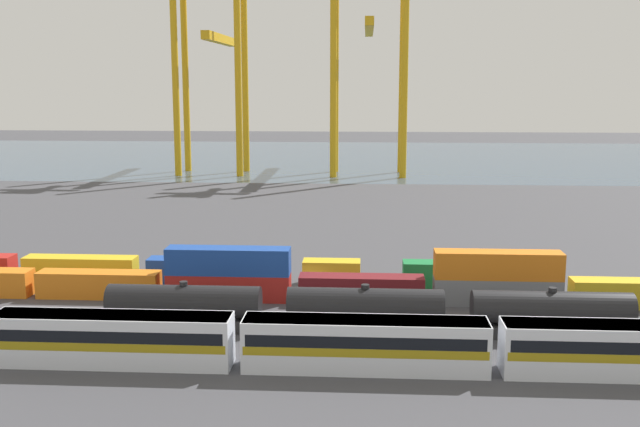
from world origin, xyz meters
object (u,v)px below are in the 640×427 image
shipping_container_10 (81,268)px  gantry_crane_central (369,43)px  shipping_container_1 (99,284)px  shipping_container_4 (361,289)px  passenger_train (365,342)px  freight_tank_row (458,312)px  shipping_container_5 (497,291)px  gantry_crane_west (213,53)px  shipping_container_11 (205,270)px

shipping_container_10 → gantry_crane_central: gantry_crane_central is taller
shipping_container_1 → shipping_container_4: 26.03m
passenger_train → freight_tank_row: size_ratio=0.94×
passenger_train → shipping_container_5: size_ratio=4.64×
shipping_container_5 → gantry_crane_west: 118.08m
gantry_crane_west → freight_tank_row: bearing=-69.0°
shipping_container_5 → gantry_crane_west: (-48.45, 104.41, 26.36)m
shipping_container_4 → shipping_container_11: (-16.73, 6.14, 0.00)m
freight_tank_row → shipping_container_11: freight_tank_row is taller
passenger_train → freight_tank_row: freight_tank_row is taller
shipping_container_1 → shipping_container_11: 11.14m
freight_tank_row → gantry_crane_central: 117.74m
passenger_train → shipping_container_5: bearing=54.1°
passenger_train → shipping_container_1: bearing=146.6°
passenger_train → shipping_container_4: bearing=91.3°
shipping_container_5 → gantry_crane_central: 109.57m
shipping_container_10 → shipping_container_1: bearing=-55.3°
shipping_container_1 → shipping_container_5: 39.04m
shipping_container_11 → shipping_container_5: bearing=-11.7°
passenger_train → gantry_crane_west: size_ratio=1.20×
freight_tank_row → shipping_container_10: freight_tank_row is taller
shipping_container_5 → shipping_container_10: same height
shipping_container_4 → shipping_container_10: 30.89m
shipping_container_5 → shipping_container_4: bearing=180.0°
shipping_container_1 → shipping_container_10: bearing=124.7°
freight_tank_row → shipping_container_10: bearing=158.4°
shipping_container_1 → gantry_crane_west: bearing=95.1°
freight_tank_row → gantry_crane_central: (-7.44, 114.13, 27.94)m
gantry_crane_west → gantry_crane_central: gantry_crane_central is taller
gantry_crane_west → shipping_container_5: bearing=-65.1°
shipping_container_4 → gantry_crane_central: bearing=89.6°
shipping_container_10 → gantry_crane_central: (30.99, 98.91, 28.63)m
shipping_container_4 → shipping_container_5: bearing=0.0°
passenger_train → gantry_crane_central: gantry_crane_central is taller
shipping_container_1 → passenger_train: bearing=-33.4°
shipping_container_11 → gantry_crane_west: size_ratio=0.26×
shipping_container_4 → shipping_container_11: size_ratio=1.00×
shipping_container_4 → shipping_container_5: same height
shipping_container_1 → shipping_container_5: size_ratio=1.00×
shipping_container_5 → shipping_container_10: bearing=171.9°
shipping_container_4 → shipping_container_11: bearing=159.9°
passenger_train → shipping_container_10: passenger_train is taller
freight_tank_row → shipping_container_4: freight_tank_row is taller
shipping_container_11 → shipping_container_4: bearing=-20.1°
freight_tank_row → gantry_crane_west: (-43.60, 113.49, 25.67)m
shipping_container_4 → shipping_container_5: (13.01, 0.00, 0.00)m
freight_tank_row → shipping_container_11: (-24.89, 15.23, -0.69)m
gantry_crane_west → gantry_crane_central: (36.15, 0.64, 2.27)m
shipping_container_11 → shipping_container_10: bearing=180.0°
freight_tank_row → passenger_train: bearing=-132.9°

